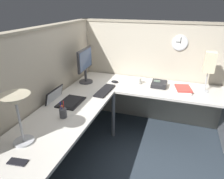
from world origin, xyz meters
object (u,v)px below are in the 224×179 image
object	(u,v)px
coffee_mug	(139,81)
keyboard	(105,91)
wall_clock	(180,43)
computer_mouse	(115,82)
office_phone	(159,84)
desk_lamp_dome	(16,104)
monitor	(85,63)
laptop	(64,100)
book_stack	(183,89)
cell_phone	(18,162)
pen_cup	(63,113)
desk_lamp_paper	(210,63)

from	to	relation	value
coffee_mug	keyboard	bearing A→B (deg)	137.63
keyboard	wall_clock	bearing A→B (deg)	-47.54
computer_mouse	office_phone	size ratio (longest dim) A/B	0.49
desk_lamp_dome	coffee_mug	bearing A→B (deg)	-22.08
monitor	desk_lamp_dome	distance (m)	1.44
laptop	book_stack	world-z (taller)	laptop
laptop	keyboard	world-z (taller)	laptop
keyboard	cell_phone	size ratio (longest dim) A/B	2.99
computer_mouse	office_phone	world-z (taller)	office_phone
office_phone	book_stack	bearing A→B (deg)	-96.72
monitor	pen_cup	bearing A→B (deg)	-168.50
desk_lamp_paper	book_stack	bearing A→B (deg)	105.23
laptop	wall_clock	size ratio (longest dim) A/B	1.73
laptop	cell_phone	xyz separation A→B (m)	(-0.99, -0.20, -0.02)
monitor	coffee_mug	size ratio (longest dim) A/B	5.21
desk_lamp_dome	wall_clock	distance (m)	2.26
office_phone	book_stack	size ratio (longest dim) A/B	0.68
book_stack	wall_clock	xyz separation A→B (m)	(0.37, 0.12, 0.55)
cell_phone	office_phone	size ratio (longest dim) A/B	0.68
cell_phone	laptop	bearing A→B (deg)	3.31
coffee_mug	desk_lamp_paper	bearing A→B (deg)	-89.14
pen_cup	office_phone	world-z (taller)	pen_cup
laptop	desk_lamp_paper	distance (m)	1.87
computer_mouse	desk_lamp_dome	distance (m)	1.62
monitor	pen_cup	size ratio (longest dim) A/B	2.78
book_stack	coffee_mug	world-z (taller)	coffee_mug
coffee_mug	monitor	bearing A→B (deg)	103.90
coffee_mug	cell_phone	bearing A→B (deg)	163.72
book_stack	wall_clock	world-z (taller)	wall_clock
monitor	book_stack	size ratio (longest dim) A/B	1.61
keyboard	coffee_mug	xyz separation A→B (m)	(0.41, -0.37, 0.04)
office_phone	desk_lamp_paper	size ratio (longest dim) A/B	0.40
laptop	book_stack	size ratio (longest dim) A/B	1.23
keyboard	office_phone	size ratio (longest dim) A/B	2.03
computer_mouse	pen_cup	bearing A→B (deg)	169.18
monitor	laptop	xyz separation A→B (m)	(-0.66, -0.02, -0.27)
keyboard	book_stack	xyz separation A→B (m)	(0.35, -0.98, 0.01)
computer_mouse	book_stack	size ratio (longest dim) A/B	0.34
pen_cup	desk_lamp_paper	bearing A→B (deg)	-50.80
desk_lamp_paper	pen_cup	bearing A→B (deg)	129.20
computer_mouse	cell_phone	size ratio (longest dim) A/B	0.72
office_phone	wall_clock	size ratio (longest dim) A/B	0.96
keyboard	wall_clock	world-z (taller)	wall_clock
book_stack	wall_clock	distance (m)	0.67
pen_cup	coffee_mug	size ratio (longest dim) A/B	1.88
laptop	wall_clock	distance (m)	1.77
monitor	desk_lamp_paper	bearing A→B (deg)	-83.08
computer_mouse	coffee_mug	xyz separation A→B (m)	(0.07, -0.34, 0.03)
desk_lamp_paper	wall_clock	world-z (taller)	wall_clock
pen_cup	office_phone	bearing A→B (deg)	-36.87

